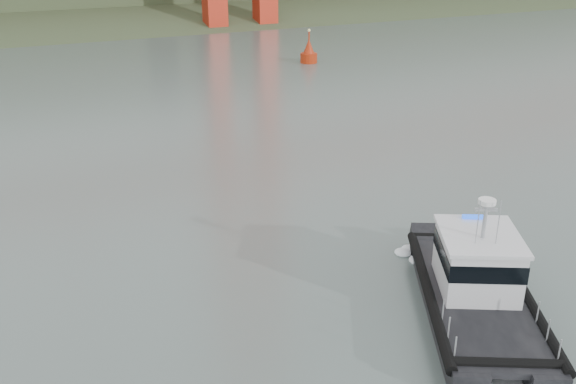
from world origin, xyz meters
name	(u,v)px	position (x,y,z in m)	size (l,w,h in m)	color
ground	(397,321)	(0.00, 0.00, 0.00)	(400.00, 400.00, 0.00)	#4B5A54
patrol_boat	(477,284)	(3.21, -0.70, 1.28)	(8.21, 11.07, 5.09)	black
nav_buoy	(309,53)	(19.52, 47.07, 1.04)	(1.89, 1.89, 3.94)	#A3250B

